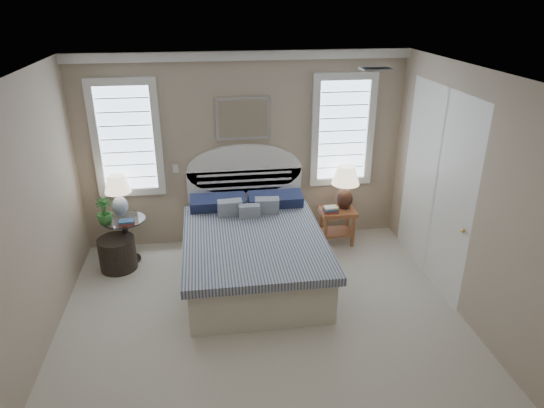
{
  "coord_description": "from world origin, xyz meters",
  "views": [
    {
      "loc": [
        -0.54,
        -3.96,
        3.38
      ],
      "look_at": [
        0.18,
        1.0,
        1.19
      ],
      "focal_mm": 32.0,
      "sensor_mm": 36.0,
      "label": 1
    }
  ],
  "objects": [
    {
      "name": "floor",
      "position": [
        0.0,
        0.0,
        0.0
      ],
      "size": [
        4.5,
        5.0,
        0.01
      ],
      "primitive_type": "cube",
      "color": "beige",
      "rests_on": "ground"
    },
    {
      "name": "ceiling",
      "position": [
        0.0,
        0.0,
        2.7
      ],
      "size": [
        4.5,
        5.0,
        0.01
      ],
      "primitive_type": "cube",
      "color": "white",
      "rests_on": "wall_back"
    },
    {
      "name": "wall_back",
      "position": [
        0.0,
        2.5,
        1.35
      ],
      "size": [
        4.5,
        0.02,
        2.7
      ],
      "primitive_type": "cube",
      "color": "tan",
      "rests_on": "floor"
    },
    {
      "name": "wall_left",
      "position": [
        -2.25,
        0.0,
        1.35
      ],
      "size": [
        0.02,
        5.0,
        2.7
      ],
      "primitive_type": "cube",
      "color": "tan",
      "rests_on": "floor"
    },
    {
      "name": "wall_right",
      "position": [
        2.25,
        0.0,
        1.35
      ],
      "size": [
        0.02,
        5.0,
        2.7
      ],
      "primitive_type": "cube",
      "color": "tan",
      "rests_on": "floor"
    },
    {
      "name": "crown_molding",
      "position": [
        0.0,
        2.46,
        2.64
      ],
      "size": [
        4.5,
        0.08,
        0.12
      ],
      "primitive_type": "cube",
      "color": "silver",
      "rests_on": "wall_back"
    },
    {
      "name": "hvac_vent",
      "position": [
        1.2,
        0.8,
        2.68
      ],
      "size": [
        0.3,
        0.2,
        0.02
      ],
      "primitive_type": "cube",
      "color": "#B2B2B2",
      "rests_on": "ceiling"
    },
    {
      "name": "switch_plate",
      "position": [
        -0.95,
        2.48,
        1.15
      ],
      "size": [
        0.08,
        0.01,
        0.12
      ],
      "primitive_type": "cube",
      "color": "silver",
      "rests_on": "wall_back"
    },
    {
      "name": "window_left",
      "position": [
        -1.55,
        2.48,
        1.6
      ],
      "size": [
        0.9,
        0.06,
        1.6
      ],
      "primitive_type": "cube",
      "color": "silver",
      "rests_on": "wall_back"
    },
    {
      "name": "window_right",
      "position": [
        1.4,
        2.48,
        1.6
      ],
      "size": [
        0.9,
        0.06,
        1.6
      ],
      "primitive_type": "cube",
      "color": "silver",
      "rests_on": "wall_back"
    },
    {
      "name": "painting",
      "position": [
        0.0,
        2.46,
        1.82
      ],
      "size": [
        0.74,
        0.04,
        0.58
      ],
      "primitive_type": "cube",
      "color": "silver",
      "rests_on": "wall_back"
    },
    {
      "name": "closet_door",
      "position": [
        2.23,
        1.2,
        1.2
      ],
      "size": [
        0.02,
        1.8,
        2.4
      ],
      "primitive_type": "cube",
      "color": "white",
      "rests_on": "floor"
    },
    {
      "name": "bed",
      "position": [
        0.0,
        1.46,
        0.39
      ],
      "size": [
        1.72,
        2.28,
        1.47
      ],
      "color": "#EBE7CF",
      "rests_on": "floor"
    },
    {
      "name": "side_table_left",
      "position": [
        -1.65,
        2.05,
        0.39
      ],
      "size": [
        0.56,
        0.56,
        0.63
      ],
      "color": "black",
      "rests_on": "floor"
    },
    {
      "name": "nightstand_right",
      "position": [
        1.3,
        2.15,
        0.39
      ],
      "size": [
        0.5,
        0.4,
        0.53
      ],
      "color": "#985931",
      "rests_on": "floor"
    },
    {
      "name": "floor_pot",
      "position": [
        -1.75,
        1.86,
        0.22
      ],
      "size": [
        0.5,
        0.5,
        0.44
      ],
      "primitive_type": "cylinder",
      "rotation": [
        0.0,
        0.0,
        0.04
      ],
      "color": "black",
      "rests_on": "floor"
    },
    {
      "name": "lamp_left",
      "position": [
        -1.7,
        2.2,
        0.97
      ],
      "size": [
        0.46,
        0.46,
        0.56
      ],
      "rotation": [
        0.0,
        0.0,
        -0.41
      ],
      "color": "white",
      "rests_on": "side_table_left"
    },
    {
      "name": "lamp_right",
      "position": [
        1.4,
        2.2,
        0.92
      ],
      "size": [
        0.49,
        0.49,
        0.64
      ],
      "rotation": [
        0.0,
        0.0,
        0.3
      ],
      "color": "black",
      "rests_on": "nightstand_right"
    },
    {
      "name": "potted_plant",
      "position": [
        -1.86,
        1.92,
        0.81
      ],
      "size": [
        0.25,
        0.25,
        0.35
      ],
      "primitive_type": "imported",
      "rotation": [
        0.0,
        0.0,
        0.36
      ],
      "color": "#2F6628",
      "rests_on": "side_table_left"
    },
    {
      "name": "books_left",
      "position": [
        -1.59,
        1.88,
        0.66
      ],
      "size": [
        0.23,
        0.18,
        0.05
      ],
      "rotation": [
        0.0,
        0.0,
        0.21
      ],
      "color": "maroon",
      "rests_on": "side_table_left"
    },
    {
      "name": "books_right",
      "position": [
        1.18,
        2.08,
        0.57
      ],
      "size": [
        0.21,
        0.16,
        0.08
      ],
      "rotation": [
        0.0,
        0.0,
        0.08
      ],
      "color": "maroon",
      "rests_on": "nightstand_right"
    }
  ]
}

